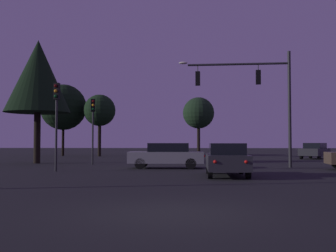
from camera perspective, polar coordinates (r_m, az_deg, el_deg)
The scene contains 11 objects.
ground_plane at distance 33.54m, azimuth 2.62°, elevation -5.00°, with size 168.00×168.00×0.00m, color black.
traffic_signal_mast_arm at distance 26.24m, azimuth 12.44°, elevation 5.07°, with size 7.02×0.57×7.29m.
traffic_light_corner_left at distance 22.77m, azimuth -15.41°, elevation 2.31°, with size 0.32×0.36×4.79m.
traffic_light_corner_right at distance 29.14m, azimuth -10.51°, elevation 1.08°, with size 0.36×0.38×4.64m.
car_nearside_lane at distance 18.99m, azimuth 8.25°, elevation -4.60°, with size 1.86×4.39×1.52m.
car_crossing_left at distance 24.52m, azimuth -0.19°, elevation -4.11°, with size 4.60×1.91×1.52m.
car_far_lane at distance 41.42m, azimuth 19.93°, elevation -3.26°, with size 3.85×4.53×1.52m.
tree_behind_sign at distance 43.44m, azimuth 4.31°, elevation 1.81°, with size 3.35×3.35×6.41m.
tree_left_far at distance 46.73m, azimuth -9.58°, elevation 2.15°, with size 3.59×3.59×7.02m.
tree_center_horizon at distance 32.28m, azimuth -17.81°, elevation 6.63°, with size 4.90×4.90×9.31m.
tree_right_cluster at distance 49.25m, azimuth -14.49°, elevation 2.56°, with size 5.38×5.38×8.40m.
Camera 1 is at (0.48, -9.01, 1.55)m, focal length 43.37 mm.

